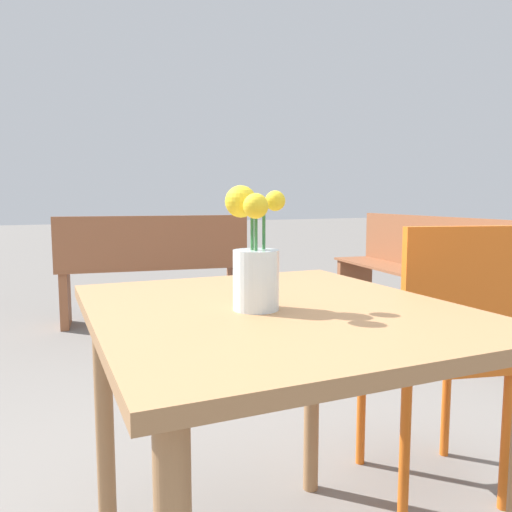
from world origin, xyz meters
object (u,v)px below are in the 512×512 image
object	(u,v)px
table_front	(273,352)
bench_near	(423,267)
bench_middle	(154,266)
flower_vase	(255,265)
cafe_chair	(444,343)

from	to	relation	value
table_front	bench_near	size ratio (longest dim) A/B	0.49
table_front	bench_middle	size ratio (longest dim) A/B	0.63
flower_vase	bench_near	size ratio (longest dim) A/B	0.14
flower_vase	bench_middle	size ratio (longest dim) A/B	0.18
table_front	cafe_chair	xyz separation A→B (m)	(0.70, 0.14, -0.11)
table_front	cafe_chair	bearing A→B (deg)	11.37
flower_vase	bench_near	bearing A→B (deg)	37.79
table_front	bench_near	bearing A→B (deg)	38.17
flower_vase	bench_middle	world-z (taller)	flower_vase
flower_vase	bench_near	distance (m)	2.91
table_front	bench_middle	bearing A→B (deg)	80.05
cafe_chair	bench_near	world-z (taller)	cafe_chair
bench_near	cafe_chair	bearing A→B (deg)	-133.50
flower_vase	cafe_chair	size ratio (longest dim) A/B	0.30
bench_near	bench_middle	xyz separation A→B (m)	(-1.72, 1.12, -0.02)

